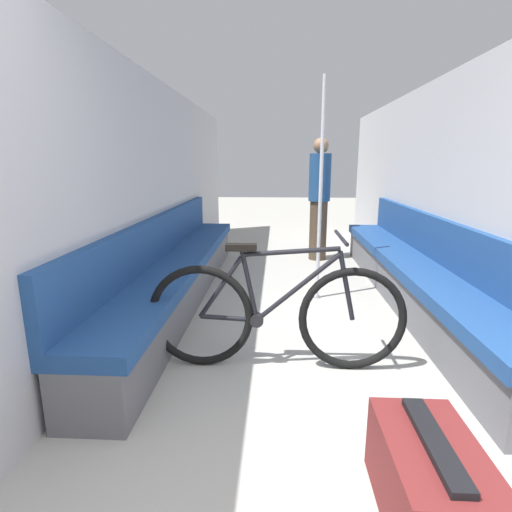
# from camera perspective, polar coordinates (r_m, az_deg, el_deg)

# --- Properties ---
(wall_left) EXTENTS (0.10, 8.85, 2.18)m
(wall_left) POSITION_cam_1_polar(r_m,az_deg,el_deg) (3.88, -15.94, 8.59)
(wall_left) COLOR #B2B2B7
(wall_left) RESTS_ON ground
(wall_right) EXTENTS (0.10, 8.85, 2.18)m
(wall_right) POSITION_cam_1_polar(r_m,az_deg,el_deg) (4.01, 26.98, 7.80)
(wall_right) COLOR #B2B2B7
(wall_right) RESTS_ON ground
(bench_seat_row_left) EXTENTS (0.49, 4.25, 0.86)m
(bench_seat_row_left) POSITION_cam_1_polar(r_m,az_deg,el_deg) (4.11, -10.91, -2.25)
(bench_seat_row_left) COLOR #5B5B60
(bench_seat_row_left) RESTS_ON ground
(bench_seat_row_right) EXTENTS (0.49, 4.25, 0.86)m
(bench_seat_row_right) POSITION_cam_1_polar(r_m,az_deg,el_deg) (4.21, 21.56, -2.59)
(bench_seat_row_right) COLOR #5B5B60
(bench_seat_row_right) RESTS_ON ground
(bicycle) EXTENTS (1.73, 0.46, 0.92)m
(bicycle) POSITION_cam_1_polar(r_m,az_deg,el_deg) (2.70, 2.80, -8.41)
(bicycle) COLOR black
(bicycle) RESTS_ON ground
(grab_pole_near) EXTENTS (0.08, 0.08, 2.16)m
(grab_pole_near) POSITION_cam_1_polar(r_m,az_deg,el_deg) (4.00, 9.18, 8.51)
(grab_pole_near) COLOR gray
(grab_pole_near) RESTS_ON ground
(passenger_standing) EXTENTS (0.30, 0.30, 1.69)m
(passenger_standing) POSITION_cam_1_polar(r_m,az_deg,el_deg) (5.72, 9.01, 8.16)
(passenger_standing) COLOR #473828
(passenger_standing) RESTS_ON ground
(luggage_bag) EXTENTS (0.35, 0.61, 0.37)m
(luggage_bag) POSITION_cam_1_polar(r_m,az_deg,el_deg) (1.89, 23.54, -27.46)
(luggage_bag) COLOR maroon
(luggage_bag) RESTS_ON ground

